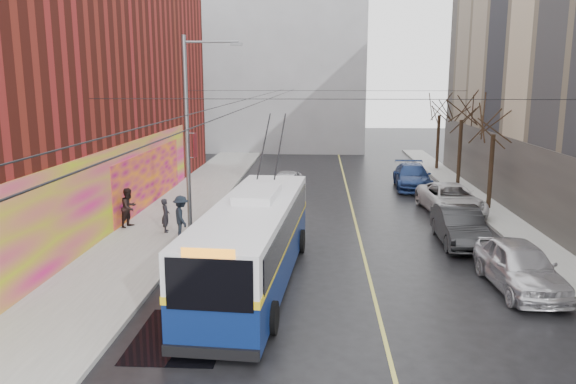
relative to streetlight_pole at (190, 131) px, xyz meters
name	(u,v)px	position (x,y,z in m)	size (l,w,h in m)	color
ground	(331,335)	(6.14, -10.00, -4.85)	(140.00, 140.00, 0.00)	black
sidewalk_left	(166,223)	(-1.86, 2.00, -4.77)	(4.00, 60.00, 0.15)	gray
sidewalk_right	(512,228)	(15.14, 2.00, -4.77)	(2.00, 60.00, 0.15)	gray
lane_line	(354,217)	(7.64, 4.00, -4.84)	(0.12, 50.00, 0.01)	#BFB74C
building_left	(19,82)	(-9.85, 3.99, 2.14)	(12.11, 36.00, 14.00)	#5B1A12
building_far	(266,61)	(0.14, 34.99, 4.17)	(20.50, 12.10, 18.00)	gray
streetlight_pole	(190,131)	(0.00, 0.00, 0.00)	(2.65, 0.60, 9.00)	slate
catenary_wires	(278,96)	(3.60, 4.77, 1.40)	(18.00, 60.00, 0.22)	black
tree_near	(494,120)	(15.14, 6.00, 0.13)	(3.20, 3.20, 6.40)	black
tree_mid	(462,108)	(15.14, 13.00, 0.41)	(3.20, 3.20, 6.68)	black
tree_far	(440,105)	(15.14, 20.00, 0.30)	(3.20, 3.20, 6.57)	black
puddle	(181,336)	(1.90, -10.30, -4.84)	(2.52, 3.56, 0.01)	black
pigeons_flying	(279,80)	(4.01, -0.29, 2.22)	(4.89, 0.98, 1.22)	slate
trolleybus	(253,241)	(3.50, -6.04, -3.28)	(3.43, 12.04, 5.65)	#0A1C4F
parked_car_a	(520,266)	(12.67, -6.07, -4.01)	(1.98, 4.92, 1.67)	silver
parked_car_b	(460,226)	(11.94, -0.66, -4.04)	(1.71, 4.92, 1.62)	black
parked_car_c	(451,199)	(12.87, 5.13, -4.06)	(2.61, 5.66, 1.57)	silver
parked_car_d	(412,177)	(11.94, 12.16, -4.05)	(2.25, 5.53, 1.60)	navy
following_car	(286,183)	(3.70, 9.84, -4.11)	(1.74, 4.32, 1.47)	silver
pedestrian_a	(166,215)	(-1.30, 0.03, -3.91)	(0.58, 0.38, 1.58)	black
pedestrian_b	(129,207)	(-3.30, 0.87, -3.75)	(0.92, 0.72, 1.89)	black
pedestrian_c	(181,217)	(-0.36, -0.81, -3.75)	(1.23, 0.71, 1.90)	black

